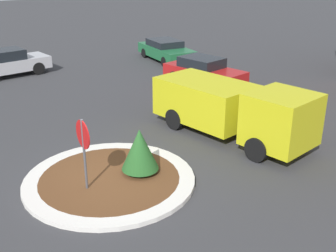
% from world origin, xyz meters
% --- Properties ---
extents(ground_plane, '(120.00, 120.00, 0.00)m').
position_xyz_m(ground_plane, '(0.00, 0.00, 0.00)').
color(ground_plane, '#38383A').
extents(traffic_island, '(5.02, 5.02, 0.13)m').
position_xyz_m(traffic_island, '(0.00, 0.00, 0.07)').
color(traffic_island, silver).
rests_on(traffic_island, ground_plane).
extents(stop_sign, '(0.81, 0.07, 2.19)m').
position_xyz_m(stop_sign, '(0.17, -0.80, 1.53)').
color(stop_sign, '#4C4C51').
rests_on(stop_sign, ground_plane).
extents(island_shrub, '(1.12, 1.12, 1.39)m').
position_xyz_m(island_shrub, '(0.23, 0.92, 0.89)').
color(island_shrub, brown).
rests_on(island_shrub, traffic_island).
extents(utility_truck, '(6.35, 2.95, 2.10)m').
position_xyz_m(utility_truck, '(-0.49, 5.23, 1.13)').
color(utility_truck, gold).
rests_on(utility_truck, ground_plane).
extents(parked_sedan_silver, '(2.19, 4.56, 1.48)m').
position_xyz_m(parked_sedan_silver, '(-13.94, 0.98, 0.75)').
color(parked_sedan_silver, '#B7B7BC').
rests_on(parked_sedan_silver, ground_plane).
extents(parked_sedan_green, '(4.80, 2.44, 1.30)m').
position_xyz_m(parked_sedan_green, '(-12.06, 10.40, 0.67)').
color(parked_sedan_green, '#1E6638').
rests_on(parked_sedan_green, ground_plane).
extents(parked_sedan_red, '(4.49, 2.41, 1.49)m').
position_xyz_m(parked_sedan_red, '(-6.06, 8.57, 0.77)').
color(parked_sedan_red, '#B21919').
rests_on(parked_sedan_red, ground_plane).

